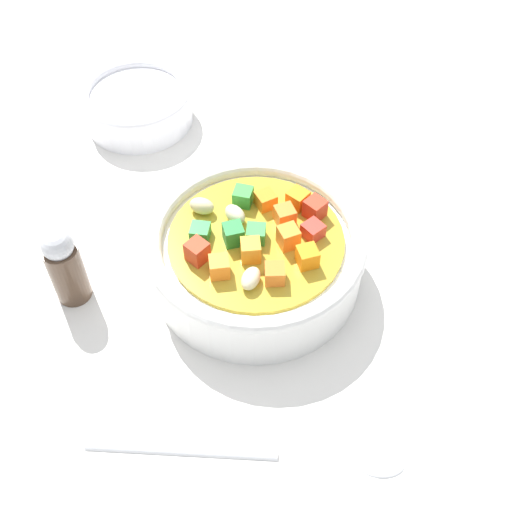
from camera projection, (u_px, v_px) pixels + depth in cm
name	position (u px, v px, depth cm)	size (l,w,h in cm)	color
ground_plane	(256.00, 283.00, 53.47)	(140.00, 140.00, 2.00)	silver
soup_bowl_main	(256.00, 253.00, 50.44)	(17.17, 17.17, 6.35)	white
spoon	(279.00, 455.00, 42.78)	(4.76, 21.54, 0.70)	silver
side_bowl_small	(138.00, 105.00, 63.74)	(10.81, 10.81, 3.74)	white
pepper_shaker	(65.00, 265.00, 48.71)	(2.75, 2.75, 7.37)	#4C3828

